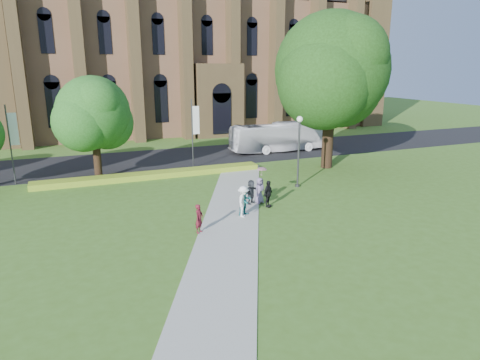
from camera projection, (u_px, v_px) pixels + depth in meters
name	position (u px, v px, depth m)	size (l,w,h in m)	color
ground	(237.00, 231.00, 23.30)	(160.00, 160.00, 0.00)	#41641E
road	(159.00, 159.00, 41.17)	(160.00, 10.00, 0.02)	black
footpath	(230.00, 224.00, 24.19)	(3.20, 30.00, 0.04)	#B2B2A8
flower_hedge	(152.00, 175.00, 34.30)	(18.00, 1.40, 0.45)	gold
cathedral	(196.00, 34.00, 59.13)	(52.60, 18.25, 28.00)	brown
streetlamp	(299.00, 143.00, 31.02)	(0.44, 0.44, 5.24)	#38383D
large_tree	(331.00, 70.00, 35.75)	(9.60, 9.60, 13.20)	#332114
street_tree_1	(93.00, 113.00, 32.71)	(5.60, 5.60, 8.05)	#332114
banner_pole_0	(194.00, 130.00, 36.79)	(0.70, 0.10, 6.00)	#38383D
banner_pole_1	(11.00, 140.00, 31.64)	(0.70, 0.10, 6.00)	#38383D
tour_coach	(280.00, 137.00, 44.65)	(2.51, 10.72, 2.99)	silver
pedestrian_0	(199.00, 219.00, 22.79)	(0.58, 0.38, 1.58)	#5B1520
pedestrian_1	(245.00, 201.00, 25.44)	(0.88, 0.68, 1.80)	#166B6F
pedestrian_2	(243.00, 201.00, 25.18)	(1.21, 0.70, 1.87)	white
pedestrian_3	(268.00, 194.00, 26.95)	(1.00, 0.42, 1.71)	black
pedestrian_4	(260.00, 190.00, 27.77)	(0.82, 0.53, 1.68)	slate
pedestrian_5	(251.00, 192.00, 27.60)	(1.47, 0.47, 1.59)	#27292F
parasol	(262.00, 173.00, 27.64)	(0.67, 0.67, 0.59)	#DD9C9E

